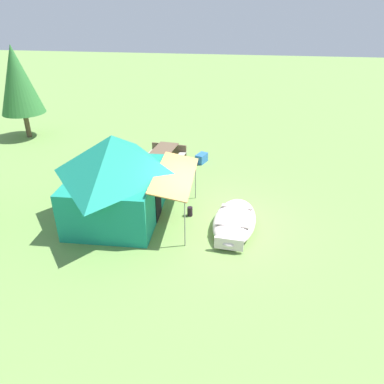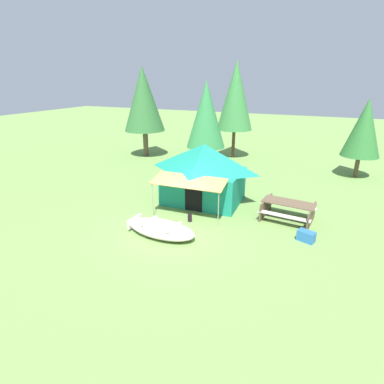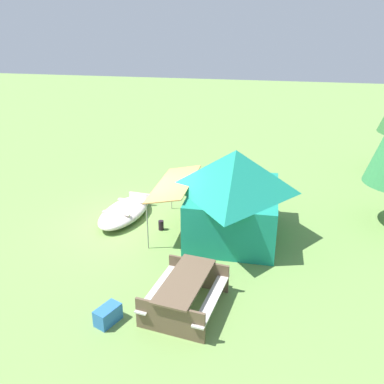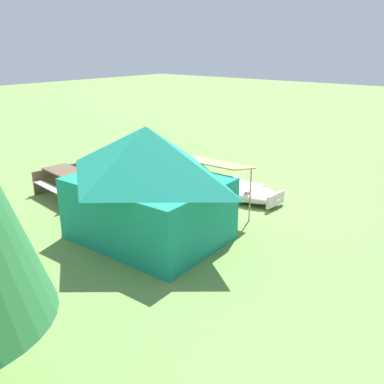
% 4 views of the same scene
% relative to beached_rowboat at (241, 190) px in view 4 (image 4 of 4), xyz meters
% --- Properties ---
extents(ground_plane, '(80.00, 80.00, 0.00)m').
position_rel_beached_rowboat_xyz_m(ground_plane, '(0.26, 0.75, -0.24)').
color(ground_plane, '#6F934A').
extents(beached_rowboat, '(2.71, 1.43, 0.47)m').
position_rel_beached_rowboat_xyz_m(beached_rowboat, '(0.00, 0.00, 0.00)').
color(beached_rowboat, silver).
rests_on(beached_rowboat, ground_plane).
extents(canvas_cabin_tent, '(3.66, 3.84, 2.64)m').
position_rel_beached_rowboat_xyz_m(canvas_cabin_tent, '(0.19, 3.62, 1.13)').
color(canvas_cabin_tent, '#198871').
rests_on(canvas_cabin_tent, ground_plane).
extents(picnic_table, '(2.13, 1.71, 0.77)m').
position_rel_beached_rowboat_xyz_m(picnic_table, '(3.98, 3.11, 0.24)').
color(picnic_table, brown).
rests_on(picnic_table, ground_plane).
extents(cooler_box, '(0.65, 0.50, 0.38)m').
position_rel_beached_rowboat_xyz_m(cooler_box, '(4.81, 1.62, -0.05)').
color(cooler_box, '#2A68B3').
rests_on(cooler_box, ground_plane).
extents(fuel_can, '(0.19, 0.19, 0.31)m').
position_rel_beached_rowboat_xyz_m(fuel_can, '(0.49, 1.42, -0.09)').
color(fuel_can, black).
rests_on(fuel_can, ground_plane).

